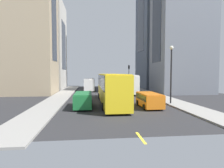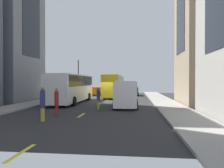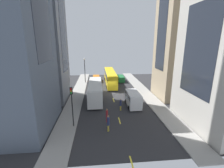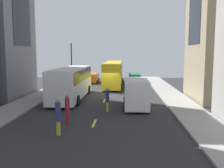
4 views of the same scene
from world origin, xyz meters
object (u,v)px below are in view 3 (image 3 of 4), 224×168
streetcar_yellow (110,76)px  delivery_van_white (133,98)px  car_green_0 (121,78)px  pedestrian_waiting_curb (121,104)px  pedestrian_crossing_near (108,123)px  city_bus_white (95,90)px  car_orange_1 (96,78)px  pedestrian_walking_far (107,115)px  traffic_light_near_corner (72,99)px

streetcar_yellow → delivery_van_white: size_ratio=2.82×
car_green_0 → pedestrian_waiting_curb: pedestrian_waiting_curb is taller
delivery_van_white → pedestrian_crossing_near: size_ratio=2.29×
car_green_0 → pedestrian_crossing_near: 26.92m
city_bus_white → pedestrian_crossing_near: bearing=-81.8°
car_orange_1 → pedestrian_walking_far: (1.58, -24.63, 0.18)m
delivery_van_white → car_green_0: delivery_van_white is taller
car_orange_1 → pedestrian_crossing_near: bearing=-86.6°
streetcar_yellow → pedestrian_waiting_curb: bearing=-89.1°
pedestrian_walking_far → pedestrian_waiting_curb: bearing=-2.7°
pedestrian_crossing_near → traffic_light_near_corner: traffic_light_near_corner is taller
city_bus_white → pedestrian_crossing_near: 12.17m
streetcar_yellow → pedestrian_walking_far: (-2.23, -21.29, -1.04)m
pedestrian_crossing_near → traffic_light_near_corner: 5.55m
pedestrian_walking_far → delivery_van_white: bearing=-11.9°
delivery_van_white → car_green_0: bearing=88.4°
car_green_0 → pedestrian_walking_far: (-5.47, -23.92, 0.15)m
car_orange_1 → pedestrian_walking_far: pedestrian_walking_far is taller
streetcar_yellow → car_green_0: bearing=39.0°
delivery_van_white → pedestrian_walking_far: 7.31m
pedestrian_waiting_curb → pedestrian_walking_far: 4.51m
car_green_0 → traffic_light_near_corner: traffic_light_near_corner is taller
city_bus_white → streetcar_yellow: streetcar_yellow is taller
car_orange_1 → pedestrian_walking_far: 24.68m
delivery_van_white → pedestrian_walking_far: bearing=-132.9°
traffic_light_near_corner → pedestrian_walking_far: bearing=12.1°
car_orange_1 → traffic_light_near_corner: 25.96m
city_bus_white → pedestrian_walking_far: size_ratio=5.61×
streetcar_yellow → traffic_light_near_corner: 23.36m
streetcar_yellow → pedestrian_waiting_curb: (0.28, -17.54, -1.03)m
delivery_van_white → pedestrian_waiting_curb: bearing=-147.0°
delivery_van_white → pedestrian_crossing_near: delivery_van_white is taller
pedestrian_crossing_near → traffic_light_near_corner: size_ratio=0.41×
car_green_0 → pedestrian_waiting_curb: (-2.97, -20.17, 0.16)m
pedestrian_walking_far → traffic_light_near_corner: 5.48m
city_bus_white → car_green_0: 16.08m
city_bus_white → streetcar_yellow: 12.37m
delivery_van_white → pedestrian_crossing_near: bearing=-122.4°
pedestrian_waiting_curb → car_orange_1: bearing=-37.3°
pedestrian_waiting_curb → delivery_van_white: bearing=-105.4°
pedestrian_crossing_near → pedestrian_walking_far: (-0.02, 2.44, -0.11)m
streetcar_yellow → traffic_light_near_corner: traffic_light_near_corner is taller
car_green_0 → pedestrian_walking_far: pedestrian_walking_far is taller
delivery_van_white → traffic_light_near_corner: bearing=-146.4°
streetcar_yellow → traffic_light_near_corner: (-6.80, -22.27, 1.83)m
pedestrian_waiting_curb → city_bus_white: bearing=-12.5°
car_green_0 → pedestrian_crossing_near: size_ratio=2.09×
streetcar_yellow → delivery_van_white: 16.19m
car_orange_1 → pedestrian_waiting_curb: size_ratio=2.12×
streetcar_yellow → traffic_light_near_corner: size_ratio=2.64×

